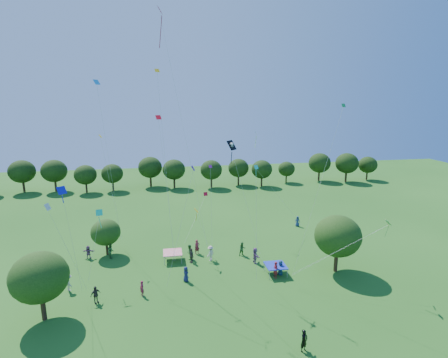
{
  "coord_description": "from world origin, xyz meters",
  "views": [
    {
      "loc": [
        -5.91,
        -19.51,
        18.7
      ],
      "look_at": [
        0.0,
        14.0,
        11.0
      ],
      "focal_mm": 28.0,
      "sensor_mm": 36.0,
      "label": 1
    }
  ],
  "objects_px": {
    "near_tree_west": "(39,277)",
    "near_tree_north": "(106,232)",
    "red_high_kite": "(170,62)",
    "near_tree_east": "(338,236)",
    "tent_red_stripe": "(173,252)",
    "pirate_kite": "(233,149)",
    "man_in_black": "(304,341)",
    "tent_blue": "(276,265)"
  },
  "relations": [
    {
      "from": "near_tree_north",
      "to": "near_tree_east",
      "type": "distance_m",
      "value": 27.32
    },
    {
      "from": "near_tree_west",
      "to": "man_in_black",
      "type": "relative_size",
      "value": 3.45
    },
    {
      "from": "tent_red_stripe",
      "to": "pirate_kite",
      "type": "distance_m",
      "value": 15.24
    },
    {
      "from": "tent_blue",
      "to": "red_high_kite",
      "type": "bearing_deg",
      "value": 163.47
    },
    {
      "from": "near_tree_north",
      "to": "tent_red_stripe",
      "type": "distance_m",
      "value": 8.73
    },
    {
      "from": "near_tree_east",
      "to": "pirate_kite",
      "type": "bearing_deg",
      "value": 176.6
    },
    {
      "from": "near_tree_east",
      "to": "pirate_kite",
      "type": "distance_m",
      "value": 15.27
    },
    {
      "from": "near_tree_west",
      "to": "near_tree_north",
      "type": "height_order",
      "value": "near_tree_west"
    },
    {
      "from": "near_tree_north",
      "to": "tent_blue",
      "type": "distance_m",
      "value": 20.83
    },
    {
      "from": "pirate_kite",
      "to": "red_high_kite",
      "type": "bearing_deg",
      "value": 153.29
    },
    {
      "from": "tent_red_stripe",
      "to": "pirate_kite",
      "type": "height_order",
      "value": "pirate_kite"
    },
    {
      "from": "near_tree_west",
      "to": "red_high_kite",
      "type": "xyz_separation_m",
      "value": [
        11.74,
        7.44,
        18.39
      ]
    },
    {
      "from": "man_in_black",
      "to": "pirate_kite",
      "type": "relative_size",
      "value": 0.13
    },
    {
      "from": "tent_blue",
      "to": "man_in_black",
      "type": "xyz_separation_m",
      "value": [
        -1.68,
        -11.95,
        -0.14
      ]
    },
    {
      "from": "tent_blue",
      "to": "man_in_black",
      "type": "distance_m",
      "value": 12.07
    },
    {
      "from": "near_tree_east",
      "to": "man_in_black",
      "type": "relative_size",
      "value": 3.6
    },
    {
      "from": "man_in_black",
      "to": "pirate_kite",
      "type": "height_order",
      "value": "pirate_kite"
    },
    {
      "from": "near_tree_north",
      "to": "pirate_kite",
      "type": "distance_m",
      "value": 19.72
    },
    {
      "from": "near_tree_east",
      "to": "tent_red_stripe",
      "type": "distance_m",
      "value": 19.04
    },
    {
      "from": "near_tree_north",
      "to": "pirate_kite",
      "type": "height_order",
      "value": "pirate_kite"
    },
    {
      "from": "near_tree_west",
      "to": "near_tree_north",
      "type": "relative_size",
      "value": 1.36
    },
    {
      "from": "near_tree_east",
      "to": "near_tree_north",
      "type": "bearing_deg",
      "value": 160.99
    },
    {
      "from": "near_tree_west",
      "to": "tent_red_stripe",
      "type": "bearing_deg",
      "value": 40.13
    },
    {
      "from": "near_tree_east",
      "to": "man_in_black",
      "type": "height_order",
      "value": "near_tree_east"
    },
    {
      "from": "man_in_black",
      "to": "red_high_kite",
      "type": "bearing_deg",
      "value": 90.99
    },
    {
      "from": "tent_red_stripe",
      "to": "man_in_black",
      "type": "xyz_separation_m",
      "value": [
        9.33,
        -17.3,
        -0.14
      ]
    },
    {
      "from": "red_high_kite",
      "to": "man_in_black",
      "type": "bearing_deg",
      "value": -59.25
    },
    {
      "from": "tent_red_stripe",
      "to": "near_tree_east",
      "type": "bearing_deg",
      "value": -18.04
    },
    {
      "from": "near_tree_east",
      "to": "tent_red_stripe",
      "type": "height_order",
      "value": "near_tree_east"
    },
    {
      "from": "near_tree_north",
      "to": "man_in_black",
      "type": "distance_m",
      "value": 26.79
    },
    {
      "from": "tent_blue",
      "to": "red_high_kite",
      "type": "xyz_separation_m",
      "value": [
        -10.68,
        3.17,
        21.38
      ]
    },
    {
      "from": "near_tree_west",
      "to": "near_tree_east",
      "type": "xyz_separation_m",
      "value": [
        29.26,
        3.81,
        0.16
      ]
    },
    {
      "from": "red_high_kite",
      "to": "near_tree_north",
      "type": "bearing_deg",
      "value": 147.6
    },
    {
      "from": "tent_red_stripe",
      "to": "red_high_kite",
      "type": "relative_size",
      "value": 0.08
    },
    {
      "from": "near_tree_east",
      "to": "tent_red_stripe",
      "type": "bearing_deg",
      "value": 161.96
    },
    {
      "from": "pirate_kite",
      "to": "tent_red_stripe",
      "type": "bearing_deg",
      "value": 140.33
    },
    {
      "from": "near_tree_west",
      "to": "red_high_kite",
      "type": "bearing_deg",
      "value": 32.35
    },
    {
      "from": "tent_red_stripe",
      "to": "tent_blue",
      "type": "bearing_deg",
      "value": -25.91
    },
    {
      "from": "tent_blue",
      "to": "man_in_black",
      "type": "bearing_deg",
      "value": -98.0
    },
    {
      "from": "red_high_kite",
      "to": "near_tree_east",
      "type": "bearing_deg",
      "value": -11.72
    },
    {
      "from": "tent_red_stripe",
      "to": "near_tree_north",
      "type": "bearing_deg",
      "value": 158.85
    },
    {
      "from": "near_tree_east",
      "to": "near_tree_west",
      "type": "bearing_deg",
      "value": -172.59
    }
  ]
}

